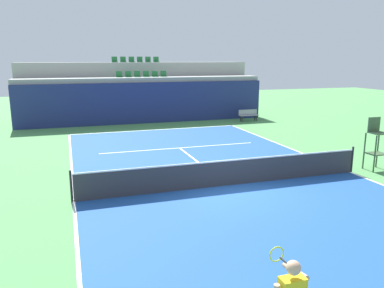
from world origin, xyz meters
name	(u,v)px	position (x,y,z in m)	size (l,w,h in m)	color
ground_plane	(228,186)	(0.00, 0.00, 0.00)	(80.00, 80.00, 0.00)	#4C8C4C
court_surface	(228,185)	(0.00, 0.00, 0.01)	(11.00, 24.00, 0.01)	#1E4C99
baseline_far	(156,130)	(0.00, 11.95, 0.01)	(11.00, 0.10, 0.00)	white
sideline_left	(74,202)	(-5.45, 0.00, 0.01)	(0.10, 24.00, 0.00)	white
sideline_right	(350,172)	(5.45, 0.00, 0.01)	(0.10, 24.00, 0.00)	white
service_line_far	(180,148)	(0.00, 6.40, 0.01)	(8.26, 0.10, 0.00)	white
centre_service_line	(200,163)	(0.00, 3.20, 0.01)	(0.10, 6.40, 0.00)	white
back_wall	(146,103)	(0.00, 14.93, 1.46)	(17.95, 0.30, 2.92)	navy
stands_tier_lower	(143,99)	(0.00, 16.28, 1.63)	(17.95, 2.40, 3.26)	#9E9E99
stands_tier_upper	(137,89)	(0.00, 18.68, 2.16)	(17.95, 2.40, 4.32)	#9E9E99
seating_row_lower	(142,75)	(0.00, 16.38, 3.38)	(3.79, 0.44, 0.44)	#1E6633
seating_row_upper	(136,61)	(0.00, 18.78, 4.44)	(3.79, 0.44, 0.44)	#1E6633
tennis_net	(228,172)	(0.00, 0.00, 0.51)	(11.08, 0.08, 1.07)	black
umpire_chair	(376,142)	(6.70, 0.06, 1.19)	(0.76, 0.66, 2.20)	#334C2D
player_bench	(248,114)	(7.45, 13.46, 0.51)	(1.50, 0.40, 0.85)	#99999E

